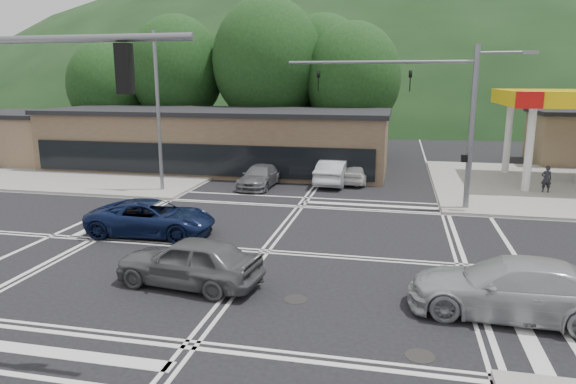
% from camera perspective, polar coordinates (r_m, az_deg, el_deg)
% --- Properties ---
extents(ground, '(120.00, 120.00, 0.00)m').
position_cam_1_polar(ground, '(19.60, -2.61, -6.62)').
color(ground, black).
rests_on(ground, ground).
extents(sidewalk_ne, '(16.00, 16.00, 0.15)m').
position_cam_1_polar(sidewalk_ne, '(35.03, 28.92, 0.48)').
color(sidewalk_ne, gray).
rests_on(sidewalk_ne, ground).
extents(sidewalk_nw, '(16.00, 16.00, 0.15)m').
position_cam_1_polar(sidewalk_nw, '(38.90, -18.58, 2.44)').
color(sidewalk_nw, gray).
rests_on(sidewalk_nw, ground).
extents(commercial_row, '(24.00, 8.00, 4.00)m').
position_cam_1_polar(commercial_row, '(37.42, -7.90, 5.58)').
color(commercial_row, brown).
rests_on(commercial_row, ground).
extents(commercial_nw, '(8.00, 7.00, 3.60)m').
position_cam_1_polar(commercial_nw, '(45.46, -27.30, 5.27)').
color(commercial_nw, '#846B4F').
rests_on(commercial_nw, ground).
extents(hill_north, '(252.00, 126.00, 140.00)m').
position_cam_1_polar(hill_north, '(108.19, 9.74, 8.89)').
color(hill_north, black).
rests_on(hill_north, ground).
extents(tree_n_a, '(8.00, 8.00, 11.75)m').
position_cam_1_polar(tree_n_a, '(45.92, -12.28, 13.10)').
color(tree_n_a, '#382619').
rests_on(tree_n_a, ground).
extents(tree_n_b, '(9.00, 9.00, 12.98)m').
position_cam_1_polar(tree_n_b, '(43.28, -2.31, 14.29)').
color(tree_n_b, '#382619').
rests_on(tree_n_b, ground).
extents(tree_n_c, '(7.60, 7.60, 10.87)m').
position_cam_1_polar(tree_n_c, '(42.07, 7.21, 12.48)').
color(tree_n_c, '#382619').
rests_on(tree_n_c, ground).
extents(tree_n_d, '(6.80, 6.80, 9.76)m').
position_cam_1_polar(tree_n_d, '(47.82, -19.40, 11.09)').
color(tree_n_d, '#382619').
rests_on(tree_n_d, ground).
extents(tree_n_e, '(8.40, 8.40, 11.98)m').
position_cam_1_polar(tree_n_e, '(46.40, 3.89, 13.34)').
color(tree_n_e, '#382619').
rests_on(tree_n_e, ground).
extents(streetlight_nw, '(2.50, 0.25, 9.00)m').
position_cam_1_polar(streetlight_nw, '(30.00, -14.16, 9.50)').
color(streetlight_nw, slate).
rests_on(streetlight_nw, ground).
extents(signal_mast_ne, '(11.65, 0.30, 8.00)m').
position_cam_1_polar(signal_mast_ne, '(26.22, 17.14, 9.01)').
color(signal_mast_ne, slate).
rests_on(signal_mast_ne, ground).
extents(car_blue_west, '(5.40, 2.76, 1.46)m').
position_cam_1_polar(car_blue_west, '(22.18, -14.90, -2.79)').
color(car_blue_west, '#0D173A').
rests_on(car_blue_west, ground).
extents(car_grey_center, '(4.85, 2.44, 1.59)m').
position_cam_1_polar(car_grey_center, '(16.57, -10.92, -7.56)').
color(car_grey_center, '#545658').
rests_on(car_grey_center, ground).
extents(car_silver_east, '(5.72, 2.68, 1.61)m').
position_cam_1_polar(car_silver_east, '(15.55, 23.63, -9.73)').
color(car_silver_east, '#A7A9AE').
rests_on(car_silver_east, ground).
extents(car_queue_a, '(2.04, 4.90, 1.58)m').
position_cam_1_polar(car_queue_a, '(31.90, 5.20, 2.27)').
color(car_queue_a, '#ABAEB2').
rests_on(car_queue_a, ground).
extents(car_queue_b, '(2.10, 4.23, 1.39)m').
position_cam_1_polar(car_queue_b, '(32.50, 7.67, 2.23)').
color(car_queue_b, white).
rests_on(car_queue_b, ground).
extents(car_northbound, '(2.01, 4.57, 1.31)m').
position_cam_1_polar(car_northbound, '(30.94, -3.16, 1.73)').
color(car_northbound, slate).
rests_on(car_northbound, ground).
extents(pedestrian, '(0.57, 0.38, 1.52)m').
position_cam_1_polar(pedestrian, '(32.23, 26.78, 1.30)').
color(pedestrian, black).
rests_on(pedestrian, sidewalk_ne).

